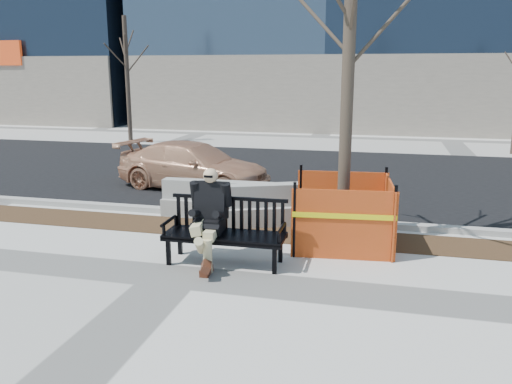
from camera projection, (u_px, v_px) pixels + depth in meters
ground at (174, 276)px, 8.45m from camera, size 120.00×120.00×0.00m
mulch_strip at (222, 229)px, 10.91m from camera, size 40.00×1.20×0.02m
asphalt_street at (280, 174)px, 16.77m from camera, size 60.00×10.40×0.01m
curb at (235, 215)px, 11.79m from camera, size 60.00×0.25×0.12m
bench at (225, 263)px, 9.01m from camera, size 2.12×0.80×1.12m
seated_man at (210, 261)px, 9.12m from camera, size 0.72×1.18×1.63m
tree_fence at (341, 244)px, 10.02m from camera, size 2.96×2.96×6.79m
sedan at (195, 189)px, 14.67m from camera, size 4.70×2.67×1.29m
jersey_barrier_left at (226, 217)px, 11.85m from camera, size 2.91×0.63×0.83m
jersey_barrier_right at (296, 223)px, 11.39m from camera, size 3.11×1.78×0.89m
far_tree_left at (131, 142)px, 24.01m from camera, size 2.71×2.71×5.99m
far_tree_right at (512, 154)px, 20.76m from camera, size 2.19×2.19×5.06m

